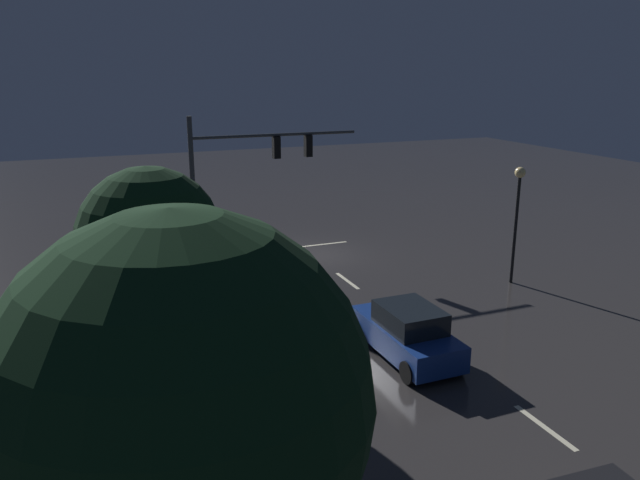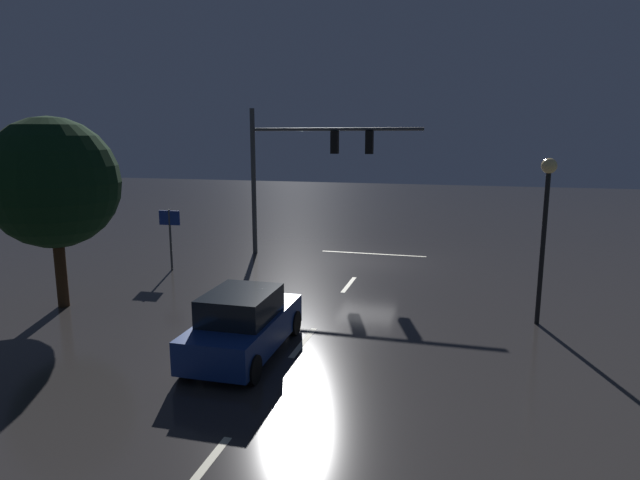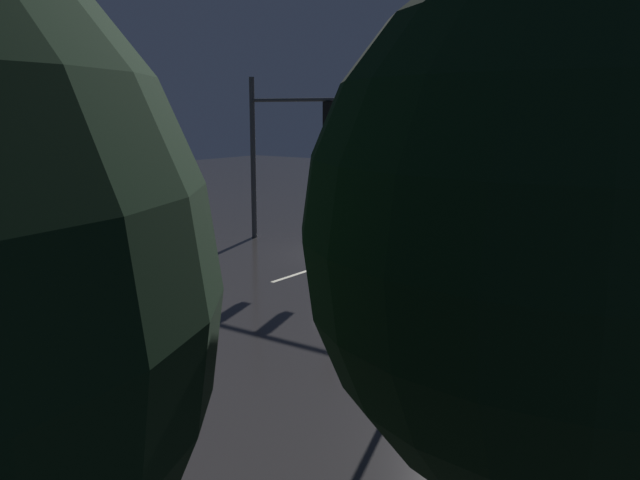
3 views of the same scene
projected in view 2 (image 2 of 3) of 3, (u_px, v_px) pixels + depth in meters
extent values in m
plane|color=#2D2B2B|center=(367.00, 261.00, 24.21)|extent=(80.00, 80.00, 0.00)
cylinder|color=#383A3D|center=(254.00, 182.00, 25.35)|extent=(0.22, 0.22, 6.77)
cylinder|color=#383A3D|center=(335.00, 129.00, 23.90)|extent=(7.81, 0.14, 0.14)
cube|color=black|center=(335.00, 142.00, 24.00)|extent=(0.32, 0.36, 1.00)
sphere|color=black|center=(336.00, 135.00, 24.12)|extent=(0.20, 0.20, 0.20)
sphere|color=black|center=(336.00, 142.00, 24.19)|extent=(0.20, 0.20, 0.20)
sphere|color=#19F24C|center=(336.00, 149.00, 24.25)|extent=(0.20, 0.20, 0.20)
cube|color=black|center=(369.00, 142.00, 23.61)|extent=(0.32, 0.36, 1.00)
sphere|color=black|center=(370.00, 135.00, 23.73)|extent=(0.20, 0.20, 0.20)
sphere|color=black|center=(370.00, 142.00, 23.79)|extent=(0.20, 0.20, 0.20)
sphere|color=#19F24C|center=(370.00, 150.00, 23.85)|extent=(0.20, 0.20, 0.20)
cube|color=beige|center=(349.00, 285.00, 20.41)|extent=(0.16, 2.20, 0.01)
cube|color=beige|center=(303.00, 342.00, 14.72)|extent=(0.16, 2.20, 0.01)
cube|color=beige|center=(201.00, 472.00, 9.03)|extent=(0.16, 2.20, 0.01)
cube|color=beige|center=(373.00, 254.00, 25.73)|extent=(5.00, 0.16, 0.01)
cube|color=navy|center=(245.00, 330.00, 13.88)|extent=(1.84, 4.32, 0.80)
cube|color=black|center=(241.00, 305.00, 13.55)|extent=(1.62, 2.11, 0.68)
cylinder|color=black|center=(239.00, 318.00, 15.66)|extent=(0.23, 0.68, 0.68)
cylinder|color=black|center=(294.00, 323.00, 15.25)|extent=(0.23, 0.68, 0.68)
cylinder|color=black|center=(185.00, 362.00, 12.61)|extent=(0.23, 0.68, 0.68)
cylinder|color=black|center=(253.00, 370.00, 12.20)|extent=(0.23, 0.68, 0.68)
sphere|color=#F9EFC6|center=(251.00, 302.00, 16.04)|extent=(0.20, 0.20, 0.20)
sphere|color=#F9EFC6|center=(293.00, 306.00, 15.72)|extent=(0.20, 0.20, 0.20)
cylinder|color=black|center=(542.00, 250.00, 15.75)|extent=(0.14, 0.14, 4.51)
sphere|color=#F9D88C|center=(549.00, 166.00, 15.29)|extent=(0.44, 0.44, 0.44)
cylinder|color=#383A3D|center=(171.00, 240.00, 22.42)|extent=(0.09, 0.09, 2.56)
cube|color=navy|center=(169.00, 218.00, 22.24)|extent=(0.90, 0.10, 0.60)
cylinder|color=#382314|center=(61.00, 269.00, 17.60)|extent=(0.36, 0.36, 2.52)
sphere|color=black|center=(53.00, 183.00, 17.06)|extent=(4.15, 4.15, 4.15)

